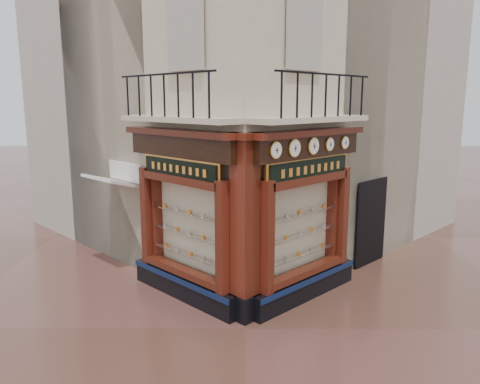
{
  "coord_description": "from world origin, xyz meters",
  "views": [
    {
      "loc": [
        -0.06,
        -8.88,
        4.58
      ],
      "look_at": [
        -0.11,
        2.0,
        2.47
      ],
      "focal_mm": 35.0,
      "sensor_mm": 36.0,
      "label": 1
    }
  ],
  "objects_px": {
    "clock_a": "(276,150)",
    "clock_b": "(294,148)",
    "clock_e": "(345,143)",
    "awning": "(116,271)",
    "corner_pilaster": "(245,231)",
    "clock_c": "(313,146)",
    "signboard_right": "(310,169)",
    "clock_d": "(329,144)",
    "signboard_left": "(180,169)"
  },
  "relations": [
    {
      "from": "clock_c",
      "to": "clock_e",
      "type": "xyz_separation_m",
      "value": [
        0.88,
        0.88,
        -0.0
      ]
    },
    {
      "from": "clock_c",
      "to": "clock_b",
      "type": "bearing_deg",
      "value": -180.0
    },
    {
      "from": "awning",
      "to": "clock_e",
      "type": "bearing_deg",
      "value": -144.98
    },
    {
      "from": "clock_d",
      "to": "corner_pilaster",
      "type": "bearing_deg",
      "value": 169.58
    },
    {
      "from": "clock_b",
      "to": "clock_e",
      "type": "height_order",
      "value": "clock_b"
    },
    {
      "from": "clock_b",
      "to": "awning",
      "type": "bearing_deg",
      "value": 107.42
    },
    {
      "from": "clock_c",
      "to": "signboard_left",
      "type": "relative_size",
      "value": 0.2
    },
    {
      "from": "clock_c",
      "to": "clock_d",
      "type": "xyz_separation_m",
      "value": [
        0.44,
        0.44,
        -0.0
      ]
    },
    {
      "from": "corner_pilaster",
      "to": "signboard_right",
      "type": "height_order",
      "value": "corner_pilaster"
    },
    {
      "from": "corner_pilaster",
      "to": "clock_e",
      "type": "distance_m",
      "value": 3.42
    },
    {
      "from": "clock_b",
      "to": "signboard_left",
      "type": "bearing_deg",
      "value": 122.02
    },
    {
      "from": "clock_a",
      "to": "clock_e",
      "type": "height_order",
      "value": "clock_a"
    },
    {
      "from": "awning",
      "to": "signboard_left",
      "type": "height_order",
      "value": "signboard_left"
    },
    {
      "from": "awning",
      "to": "clock_c",
      "type": "bearing_deg",
      "value": -155.87
    },
    {
      "from": "corner_pilaster",
      "to": "clock_b",
      "type": "xyz_separation_m",
      "value": [
        1.04,
        0.44,
        1.67
      ]
    },
    {
      "from": "clock_e",
      "to": "awning",
      "type": "bearing_deg",
      "value": 125.02
    },
    {
      "from": "clock_b",
      "to": "signboard_right",
      "type": "relative_size",
      "value": 0.18
    },
    {
      "from": "signboard_left",
      "to": "clock_e",
      "type": "bearing_deg",
      "value": -123.68
    },
    {
      "from": "corner_pilaster",
      "to": "clock_b",
      "type": "bearing_deg",
      "value": -22.23
    },
    {
      "from": "clock_b",
      "to": "signboard_left",
      "type": "xyz_separation_m",
      "value": [
        -2.5,
        0.58,
        -0.52
      ]
    },
    {
      "from": "corner_pilaster",
      "to": "clock_d",
      "type": "bearing_deg",
      "value": -10.42
    },
    {
      "from": "awning",
      "to": "clock_b",
      "type": "bearing_deg",
      "value": -162.58
    },
    {
      "from": "clock_b",
      "to": "corner_pilaster",
      "type": "bearing_deg",
      "value": 157.77
    },
    {
      "from": "clock_c",
      "to": "corner_pilaster",
      "type": "bearing_deg",
      "value": 165.95
    },
    {
      "from": "clock_d",
      "to": "signboard_right",
      "type": "relative_size",
      "value": 0.15
    },
    {
      "from": "clock_d",
      "to": "signboard_right",
      "type": "height_order",
      "value": "clock_d"
    },
    {
      "from": "clock_e",
      "to": "clock_d",
      "type": "bearing_deg",
      "value": 180.0
    },
    {
      "from": "clock_c",
      "to": "clock_d",
      "type": "height_order",
      "value": "clock_c"
    },
    {
      "from": "clock_a",
      "to": "awning",
      "type": "distance_m",
      "value": 6.18
    },
    {
      "from": "clock_a",
      "to": "clock_c",
      "type": "height_order",
      "value": "clock_c"
    },
    {
      "from": "clock_a",
      "to": "clock_c",
      "type": "relative_size",
      "value": 0.92
    },
    {
      "from": "clock_a",
      "to": "clock_e",
      "type": "xyz_separation_m",
      "value": [
        1.77,
        1.77,
        0.0
      ]
    },
    {
      "from": "clock_a",
      "to": "awning",
      "type": "relative_size",
      "value": 0.22
    },
    {
      "from": "clock_c",
      "to": "clock_e",
      "type": "bearing_deg",
      "value": 0.0
    },
    {
      "from": "signboard_right",
      "to": "awning",
      "type": "bearing_deg",
      "value": 115.05
    },
    {
      "from": "corner_pilaster",
      "to": "signboard_right",
      "type": "bearing_deg",
      "value": -10.25
    },
    {
      "from": "corner_pilaster",
      "to": "signboard_left",
      "type": "distance_m",
      "value": 2.12
    },
    {
      "from": "clock_b",
      "to": "awning",
      "type": "xyz_separation_m",
      "value": [
        -4.57,
        2.39,
        -3.62
      ]
    },
    {
      "from": "awning",
      "to": "clock_a",
      "type": "bearing_deg",
      "value": -169.12
    },
    {
      "from": "clock_a",
      "to": "signboard_left",
      "type": "xyz_separation_m",
      "value": [
        -2.08,
        1.0,
        -0.52
      ]
    },
    {
      "from": "corner_pilaster",
      "to": "clock_a",
      "type": "xyz_separation_m",
      "value": [
        0.62,
        0.01,
        1.67
      ]
    },
    {
      "from": "signboard_right",
      "to": "clock_e",
      "type": "bearing_deg",
      "value": -5.26
    },
    {
      "from": "clock_e",
      "to": "awning",
      "type": "relative_size",
      "value": 0.2
    },
    {
      "from": "clock_a",
      "to": "clock_d",
      "type": "height_order",
      "value": "clock_a"
    },
    {
      "from": "clock_b",
      "to": "clock_e",
      "type": "distance_m",
      "value": 1.91
    },
    {
      "from": "clock_b",
      "to": "signboard_left",
      "type": "height_order",
      "value": "clock_b"
    },
    {
      "from": "corner_pilaster",
      "to": "clock_e",
      "type": "xyz_separation_m",
      "value": [
        2.39,
        1.78,
        1.67
      ]
    },
    {
      "from": "clock_a",
      "to": "clock_b",
      "type": "relative_size",
      "value": 0.92
    },
    {
      "from": "clock_b",
      "to": "clock_c",
      "type": "relative_size",
      "value": 1.01
    },
    {
      "from": "clock_c",
      "to": "signboard_left",
      "type": "bearing_deg",
      "value": 132.89
    }
  ]
}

